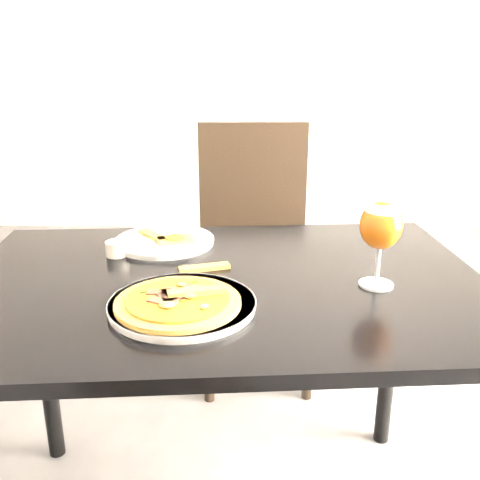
{
  "coord_description": "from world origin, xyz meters",
  "views": [
    {
      "loc": [
        -0.16,
        -0.91,
        1.23
      ],
      "look_at": [
        -0.18,
        0.25,
        0.83
      ],
      "focal_mm": 40.0,
      "sensor_mm": 36.0,
      "label": 1
    }
  ],
  "objects_px": {
    "chair_far": "(255,241)",
    "dining_table": "(223,314)",
    "pizza": "(178,301)",
    "beer_glass": "(381,226)"
  },
  "relations": [
    {
      "from": "beer_glass",
      "to": "chair_far",
      "type": "bearing_deg",
      "value": 105.89
    },
    {
      "from": "dining_table",
      "to": "pizza",
      "type": "relative_size",
      "value": 5.04
    },
    {
      "from": "chair_far",
      "to": "pizza",
      "type": "xyz_separation_m",
      "value": [
        -0.17,
        -1.03,
        0.23
      ]
    },
    {
      "from": "chair_far",
      "to": "dining_table",
      "type": "bearing_deg",
      "value": -98.9
    },
    {
      "from": "dining_table",
      "to": "beer_glass",
      "type": "bearing_deg",
      "value": -10.29
    },
    {
      "from": "pizza",
      "to": "dining_table",
      "type": "bearing_deg",
      "value": 65.21
    },
    {
      "from": "dining_table",
      "to": "beer_glass",
      "type": "distance_m",
      "value": 0.41
    },
    {
      "from": "pizza",
      "to": "beer_glass",
      "type": "height_order",
      "value": "beer_glass"
    },
    {
      "from": "dining_table",
      "to": "chair_far",
      "type": "distance_m",
      "value": 0.87
    },
    {
      "from": "beer_glass",
      "to": "pizza",
      "type": "bearing_deg",
      "value": -161.94
    }
  ]
}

